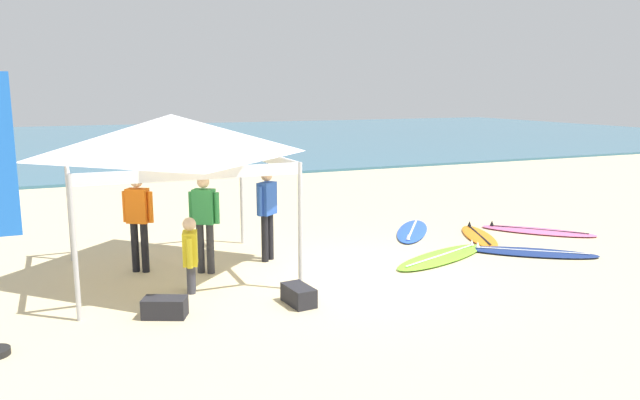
{
  "coord_description": "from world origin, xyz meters",
  "views": [
    {
      "loc": [
        -4.57,
        -8.94,
        3.14
      ],
      "look_at": [
        0.1,
        1.9,
        1.0
      ],
      "focal_mm": 34.03,
      "sensor_mm": 36.0,
      "label": 1
    }
  ],
  "objects": [
    {
      "name": "surfboard_pink",
      "position": [
        5.16,
        1.29,
        0.04
      ],
      "size": [
        2.17,
        2.25,
        0.19
      ],
      "color": "pink",
      "rests_on": "ground"
    },
    {
      "name": "surfboard_orange",
      "position": [
        3.63,
        1.4,
        0.04
      ],
      "size": [
        1.31,
        2.11,
        0.19
      ],
      "color": "orange",
      "rests_on": "ground"
    },
    {
      "name": "person_green",
      "position": [
        -2.37,
        1.2,
        0.99
      ],
      "size": [
        0.47,
        0.38,
        1.71
      ],
      "color": "#2D2D33",
      "rests_on": "ground"
    },
    {
      "name": "person_blue",
      "position": [
        -1.13,
        1.53,
        0.99
      ],
      "size": [
        0.45,
        0.4,
        1.71
      ],
      "color": "black",
      "rests_on": "ground"
    },
    {
      "name": "surfboard_navy",
      "position": [
        3.72,
        -0.08,
        0.04
      ],
      "size": [
        2.38,
        2.04,
        0.19
      ],
      "color": "navy",
      "rests_on": "ground"
    },
    {
      "name": "person_yellow",
      "position": [
        -2.81,
        0.29,
        0.66
      ],
      "size": [
        0.3,
        0.54,
        1.2
      ],
      "color": "#383842",
      "rests_on": "ground"
    },
    {
      "name": "gear_bag_by_pole",
      "position": [
        -3.37,
        -0.65,
        0.14
      ],
      "size": [
        0.68,
        0.54,
        0.28
      ],
      "primitive_type": "cube",
      "rotation": [
        0.0,
        0.0,
        2.72
      ],
      "color": "#232328",
      "rests_on": "ground"
    },
    {
      "name": "person_orange",
      "position": [
        -3.4,
        1.72,
        0.99
      ],
      "size": [
        0.48,
        0.37,
        1.71
      ],
      "color": "black",
      "rests_on": "ground"
    },
    {
      "name": "surfboard_blue",
      "position": [
        2.56,
        2.39,
        0.04
      ],
      "size": [
        1.92,
        2.24,
        0.19
      ],
      "color": "blue",
      "rests_on": "ground"
    },
    {
      "name": "sea",
      "position": [
        0.0,
        30.47,
        0.05
      ],
      "size": [
        80.0,
        36.0,
        0.1
      ],
      "primitive_type": "cube",
      "color": "#386B84",
      "rests_on": "ground"
    },
    {
      "name": "gear_bag_near_tent",
      "position": [
        -1.46,
        -0.91,
        0.14
      ],
      "size": [
        0.38,
        0.63,
        0.28
      ],
      "primitive_type": "cube",
      "rotation": [
        0.0,
        0.0,
        1.67
      ],
      "color": "#232328",
      "rests_on": "ground"
    },
    {
      "name": "ground_plane",
      "position": [
        0.0,
        0.0,
        0.0
      ],
      "size": [
        80.0,
        80.0,
        0.0
      ],
      "primitive_type": "plane",
      "color": "beige"
    },
    {
      "name": "surfboard_lime",
      "position": [
        1.94,
        0.34,
        0.04
      ],
      "size": [
        2.65,
        1.58,
        0.19
      ],
      "color": "#7AD12D",
      "rests_on": "ground"
    },
    {
      "name": "canopy_tent",
      "position": [
        -2.84,
        1.32,
        2.39
      ],
      "size": [
        3.41,
        3.41,
        2.75
      ],
      "color": "#B7B7BC",
      "rests_on": "ground"
    }
  ]
}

